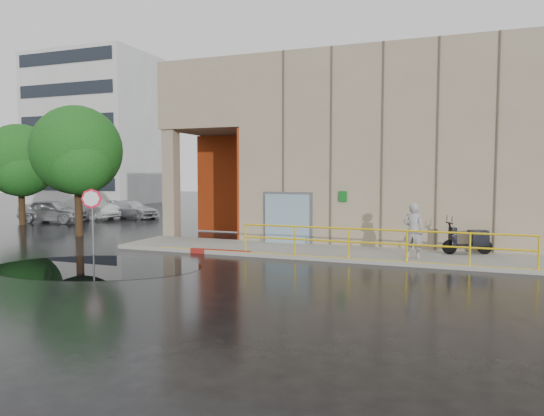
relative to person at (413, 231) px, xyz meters
The scene contains 15 objects.
ground 6.65m from the person, 144.71° to the right, with size 120.00×120.00×0.00m, color black.
sidewalk 1.84m from the person, 152.31° to the left, with size 20.00×3.00×0.15m, color gray.
building 7.84m from the person, 92.02° to the left, with size 20.00×10.17×8.00m.
guardrail 1.34m from the person, 149.90° to the right, with size 9.56×0.06×1.03m.
distant_building 41.70m from the person, 144.05° to the left, with size 12.00×8.08×15.00m.
person is the anchor object (origin of this frame).
scooter 2.38m from the person, 41.96° to the left, with size 1.81×1.18×1.37m.
stop_sign 11.59m from the person, 168.80° to the right, with size 0.61×0.48×2.44m.
red_curb 6.96m from the person, behind, with size 2.40×0.18×0.18m, color maroon.
puddle 10.46m from the person, 156.14° to the right, with size 6.81×4.19×0.01m, color black.
car_a 22.73m from the person, 163.47° to the left, with size 1.69×4.21×1.43m, color #B4B7BC.
car_b 23.25m from the person, 156.74° to the left, with size 1.55×4.46×1.47m, color silver.
car_c 21.91m from the person, 150.91° to the left, with size 1.66×4.09×1.19m, color silver.
tree_near 15.85m from the person, behind, with size 4.24×4.24×6.23m.
tree_far 22.98m from the person, 168.05° to the left, with size 4.21×4.21×5.89m.
Camera 1 is at (6.44, -12.99, 2.99)m, focal length 32.00 mm.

